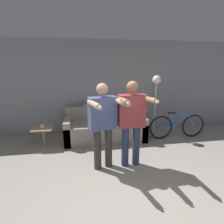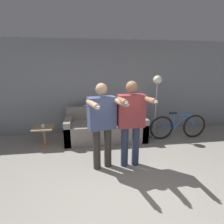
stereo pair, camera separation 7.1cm
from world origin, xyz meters
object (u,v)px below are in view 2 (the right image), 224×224
object	(u,v)px
cat	(94,103)
couch	(106,128)
cup	(43,126)
bicycle	(178,126)
floor_lamp	(157,88)
side_table	(44,132)
person_left	(102,121)
person_right	(131,119)

from	to	relation	value
cat	couch	bearing A→B (deg)	-50.45
couch	cup	xyz separation A→B (m)	(-1.54, -0.23, 0.23)
cup	bicycle	size ratio (longest dim) A/B	0.05
bicycle	floor_lamp	bearing A→B (deg)	162.22
couch	side_table	size ratio (longest dim) A/B	4.33
cat	side_table	size ratio (longest dim) A/B	1.02
person_left	bicycle	distance (m)	2.48
cat	side_table	bearing A→B (deg)	-156.63
floor_lamp	side_table	size ratio (longest dim) A/B	3.49
floor_lamp	person_left	bearing A→B (deg)	-139.38
cat	bicycle	size ratio (longest dim) A/B	0.31
side_table	person_right	bearing A→B (deg)	-32.06
person_left	person_right	bearing A→B (deg)	-14.42
couch	cup	distance (m)	1.57
couch	floor_lamp	xyz separation A→B (m)	(1.34, -0.06, 1.05)
person_left	cup	world-z (taller)	person_left
cat	cup	bearing A→B (deg)	-155.53
couch	side_table	bearing A→B (deg)	-172.45
person_right	cup	bearing A→B (deg)	146.38
couch	bicycle	bearing A→B (deg)	-7.24
person_left	bicycle	size ratio (longest dim) A/B	1.03
cat	cup	distance (m)	1.43
couch	person_left	world-z (taller)	person_left
cup	person_left	bearing A→B (deg)	-40.44
person_left	person_right	world-z (taller)	person_right
couch	person_right	xyz separation A→B (m)	(0.34, -1.37, 0.68)
person_left	cup	xyz separation A→B (m)	(-1.34, 1.14, -0.43)
couch	cat	world-z (taller)	cat
floor_lamp	bicycle	bearing A→B (deg)	-17.78
person_right	bicycle	xyz separation A→B (m)	(1.59, 1.13, -0.63)
cup	floor_lamp	bearing A→B (deg)	3.53
cat	person_right	bearing A→B (deg)	-70.20
floor_lamp	cup	size ratio (longest dim) A/B	21.31
couch	bicycle	size ratio (longest dim) A/B	1.32
person_left	couch	bearing A→B (deg)	67.40
cup	bicycle	world-z (taller)	bicycle
floor_lamp	cup	world-z (taller)	floor_lamp
person_left	floor_lamp	world-z (taller)	floor_lamp
cat	side_table	world-z (taller)	cat
cat	cup	world-z (taller)	cat
person_right	floor_lamp	distance (m)	1.70
bicycle	side_table	bearing A→B (deg)	179.32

